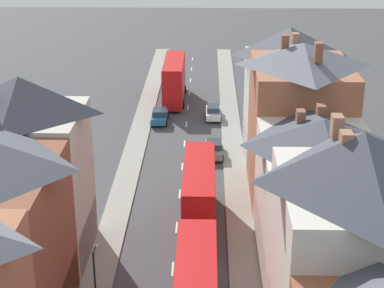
{
  "coord_description": "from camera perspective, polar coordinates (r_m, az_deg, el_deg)",
  "views": [
    {
      "loc": [
        2.32,
        -15.07,
        25.36
      ],
      "look_at": [
        0.9,
        44.13,
        1.53
      ],
      "focal_mm": 60.0,
      "sensor_mm": 36.0,
      "label": 1
    }
  ],
  "objects": [
    {
      "name": "pavement_left",
      "position": [
        59.26,
        -5.96,
        -3.47
      ],
      "size": [
        2.2,
        104.0,
        0.14
      ],
      "primitive_type": "cube",
      "color": "gray",
      "rests_on": "ground"
    },
    {
      "name": "pavement_right",
      "position": [
        58.86,
        3.96,
        -3.58
      ],
      "size": [
        2.2,
        104.0,
        0.14
      ],
      "primitive_type": "cube",
      "color": "gray",
      "rests_on": "ground"
    },
    {
      "name": "centre_line_dashes",
      "position": [
        57.07,
        -1.1,
        -4.46
      ],
      "size": [
        0.14,
        97.8,
        0.01
      ],
      "color": "silver",
      "rests_on": "ground"
    },
    {
      "name": "terrace_row_right",
      "position": [
        39.91,
        12.67,
        -7.3
      ],
      "size": [
        8.0,
        61.17,
        14.22
      ],
      "color": "#ADB2B7",
      "rests_on": "ground"
    },
    {
      "name": "double_decker_bus_lead",
      "position": [
        81.02,
        -1.61,
        5.76
      ],
      "size": [
        2.74,
        10.8,
        5.3
      ],
      "color": "red",
      "rests_on": "ground"
    },
    {
      "name": "double_decker_bus_mid_street",
      "position": [
        50.54,
        0.63,
        -4.57
      ],
      "size": [
        2.74,
        10.8,
        5.3
      ],
      "color": "red",
      "rests_on": "ground"
    },
    {
      "name": "car_near_blue",
      "position": [
        64.55,
        1.97,
        -0.42
      ],
      "size": [
        1.9,
        4.02,
        1.66
      ],
      "color": "gray",
      "rests_on": "ground"
    },
    {
      "name": "car_near_silver",
      "position": [
        75.14,
        1.9,
        2.85
      ],
      "size": [
        1.9,
        3.94,
        1.62
      ],
      "color": "silver",
      "rests_on": "ground"
    },
    {
      "name": "car_parked_right_a",
      "position": [
        73.95,
        -2.91,
        2.52
      ],
      "size": [
        1.9,
        4.14,
        1.65
      ],
      "color": "#236093",
      "rests_on": "ground"
    },
    {
      "name": "street_lamp",
      "position": [
        39.76,
        -8.57,
        -12.16
      ],
      "size": [
        0.2,
        1.12,
        5.5
      ],
      "color": "black",
      "rests_on": "ground"
    }
  ]
}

